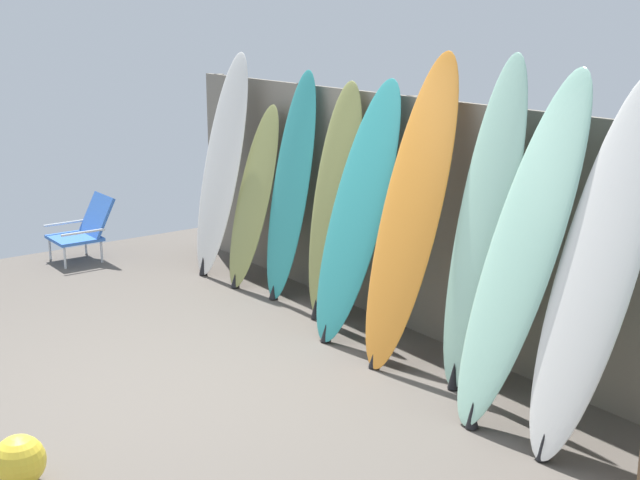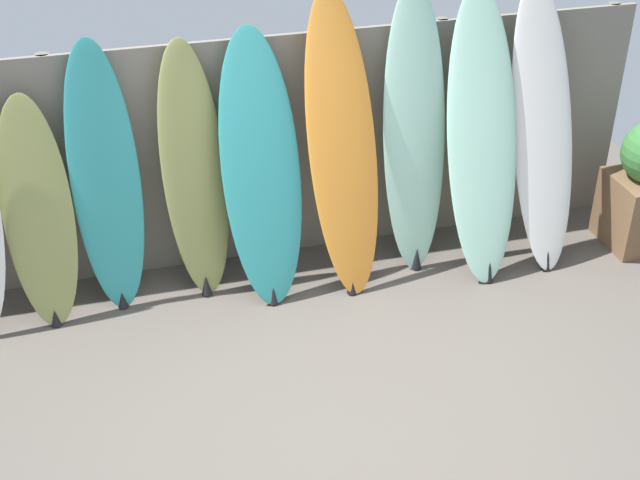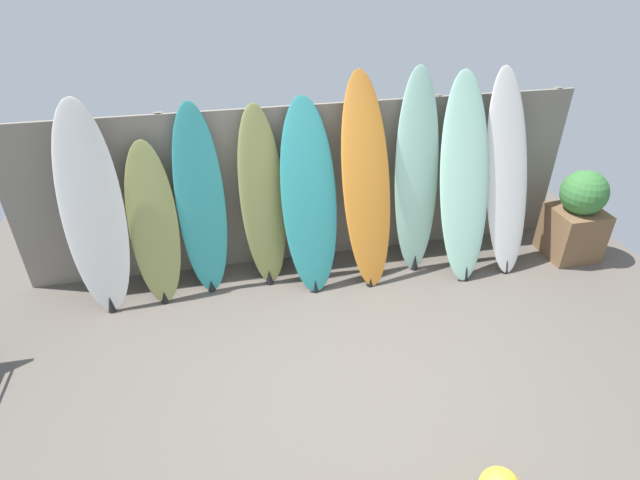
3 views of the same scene
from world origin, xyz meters
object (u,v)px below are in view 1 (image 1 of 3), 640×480
at_px(surfboard_teal_4, 357,213).
at_px(surfboard_teal_2, 291,188).
at_px(beach_chair, 85,228).
at_px(surfboard_white_0, 222,166).
at_px(surfboard_seafoam_7, 522,250).
at_px(surfboard_orange_5, 411,213).
at_px(surfboard_olive_3, 335,203).
at_px(surfboard_olive_1, 253,198).
at_px(surfboard_white_8, 597,269).
at_px(surfboard_seafoam_6, 483,227).
at_px(beach_ball, 19,461).

bearing_deg(surfboard_teal_4, surfboard_teal_2, 172.64).
distance_m(surfboard_teal_4, beach_chair, 3.43).
relative_size(surfboard_white_0, surfboard_seafoam_7, 0.97).
xyz_separation_m(surfboard_orange_5, surfboard_seafoam_7, (1.06, -0.07, -0.02)).
distance_m(surfboard_white_0, surfboard_orange_5, 2.68).
bearing_deg(surfboard_white_0, surfboard_olive_3, 3.20).
xyz_separation_m(surfboard_white_0, surfboard_olive_1, (0.52, 0.02, -0.22)).
xyz_separation_m(surfboard_teal_2, surfboard_teal_4, (1.08, -0.14, -0.00)).
relative_size(surfboard_teal_2, beach_chair, 3.07).
bearing_deg(surfboard_white_0, surfboard_white_8, -1.31).
bearing_deg(beach_chair, surfboard_white_8, 10.51).
bearing_deg(surfboard_orange_5, surfboard_white_8, -1.41).
bearing_deg(surfboard_olive_3, surfboard_seafoam_6, -1.69).
bearing_deg(surfboard_seafoam_6, surfboard_teal_2, 178.72).
bearing_deg(surfboard_white_8, surfboard_white_0, 178.69).
height_order(surfboard_olive_1, surfboard_seafoam_7, surfboard_seafoam_7).
height_order(surfboard_teal_4, surfboard_seafoam_6, surfboard_seafoam_6).
bearing_deg(surfboard_teal_4, surfboard_white_8, -1.31).
distance_m(surfboard_white_0, surfboard_teal_2, 1.00).
bearing_deg(surfboard_olive_3, surfboard_orange_5, -7.98).
xyz_separation_m(surfboard_teal_2, beach_ball, (1.80, -2.96, -0.82)).
xyz_separation_m(surfboard_seafoam_7, beach_ball, (-0.94, -2.74, -0.91)).
distance_m(surfboard_olive_1, surfboard_orange_5, 2.18).
bearing_deg(surfboard_seafoam_6, surfboard_seafoam_7, -19.38).
relative_size(surfboard_olive_1, surfboard_seafoam_7, 0.77).
height_order(surfboard_white_8, beach_chair, surfboard_white_8).
bearing_deg(surfboard_seafoam_7, beach_ball, -108.92).
height_order(surfboard_olive_3, beach_chair, surfboard_olive_3).
relative_size(surfboard_teal_2, beach_ball, 6.98).
relative_size(surfboard_seafoam_6, surfboard_seafoam_7, 1.03).
xyz_separation_m(surfboard_seafoam_6, beach_chair, (-4.45, -0.94, -0.75)).
bearing_deg(surfboard_olive_3, surfboard_white_8, -4.08).
height_order(surfboard_orange_5, beach_ball, surfboard_orange_5).
xyz_separation_m(surfboard_olive_3, surfboard_white_8, (2.63, -0.19, 0.11)).
height_order(surfboard_olive_3, surfboard_orange_5, surfboard_orange_5).
bearing_deg(surfboard_teal_4, beach_ball, -75.68).
distance_m(surfboard_orange_5, beach_chair, 4.02).
distance_m(surfboard_seafoam_6, beach_chair, 4.61).
height_order(surfboard_olive_3, surfboard_teal_4, surfboard_teal_4).
bearing_deg(surfboard_teal_2, surfboard_olive_3, -0.18).
relative_size(surfboard_olive_1, beach_ball, 5.81).
distance_m(surfboard_olive_3, beach_ball, 3.28).
xyz_separation_m(surfboard_teal_4, surfboard_white_8, (2.17, -0.05, 0.09)).
height_order(surfboard_teal_2, beach_chair, surfboard_teal_2).
bearing_deg(surfboard_olive_1, beach_ball, -51.66).
bearing_deg(surfboard_olive_1, surfboard_olive_3, 3.77).
height_order(surfboard_white_0, beach_chair, surfboard_white_0).
bearing_deg(surfboard_white_8, surfboard_olive_3, 175.92).
bearing_deg(surfboard_olive_1, beach_chair, -151.70).
bearing_deg(surfboard_orange_5, surfboard_white_0, 178.76).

